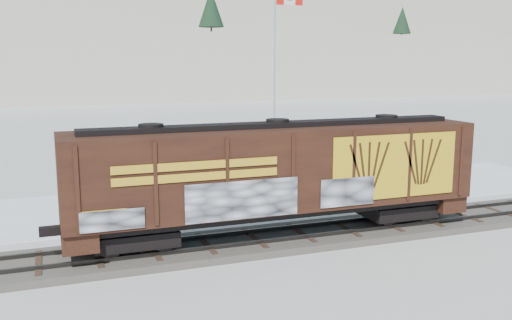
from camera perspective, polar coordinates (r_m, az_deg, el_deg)
name	(u,v)px	position (r m, az deg, el deg)	size (l,w,h in m)	color
ground	(301,240)	(23.49, 4.53, -7.93)	(500.00, 500.00, 0.00)	white
rail_track	(301,236)	(23.45, 4.53, -7.59)	(50.00, 3.40, 0.43)	#59544C
parking_strip	(242,198)	(30.20, -1.46, -3.82)	(40.00, 8.00, 0.03)	white
hillside	(79,33)	(160.49, -17.32, 12.06)	(360.00, 110.00, 93.00)	white
hopper_railcar	(277,172)	(22.34, 2.15, -1.19)	(16.31, 3.06, 4.42)	black
flagpole	(276,107)	(35.41, 1.99, 5.29)	(2.30, 0.90, 11.69)	silver
car_silver	(148,197)	(27.67, -10.78, -3.66)	(1.76, 4.39, 1.49)	silver
car_white	(267,182)	(30.18, 1.13, -2.17)	(1.77, 5.07, 1.67)	silver
car_dark	(368,172)	(34.13, 11.16, -1.18)	(1.95, 4.80, 1.39)	black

